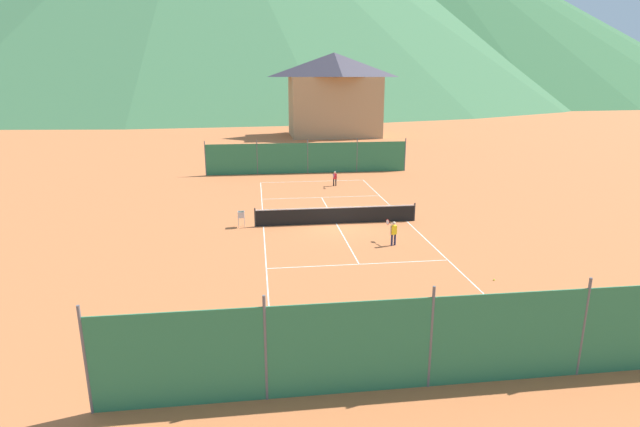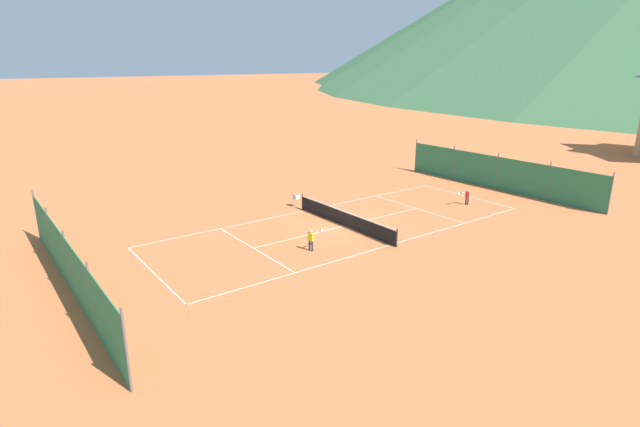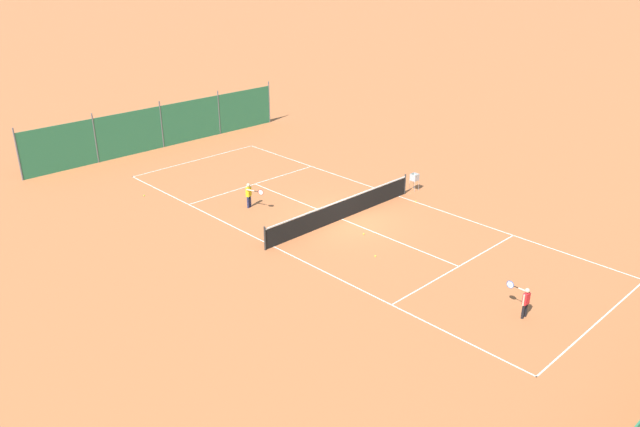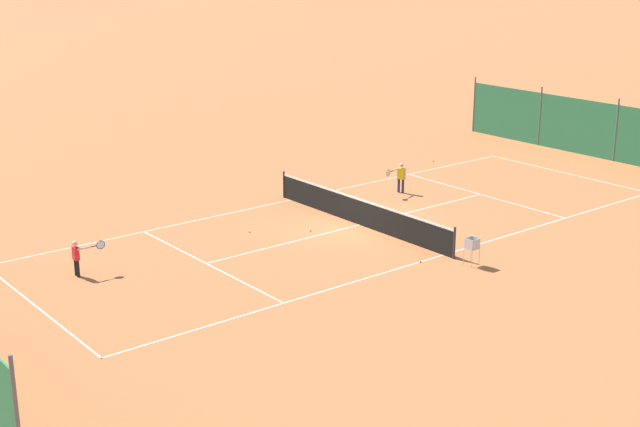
% 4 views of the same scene
% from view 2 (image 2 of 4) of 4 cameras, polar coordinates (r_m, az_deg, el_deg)
% --- Properties ---
extents(ground_plane, '(600.00, 600.00, 0.00)m').
position_cam_2_polar(ground_plane, '(30.91, 2.77, -1.43)').
color(ground_plane, '#BC6638').
extents(court_line_markings, '(8.25, 23.85, 0.01)m').
position_cam_2_polar(court_line_markings, '(30.91, 2.77, -1.42)').
color(court_line_markings, white).
rests_on(court_line_markings, ground).
extents(tennis_net, '(9.18, 0.08, 1.06)m').
position_cam_2_polar(tennis_net, '(30.76, 2.78, -0.55)').
color(tennis_net, '#2D2D2D').
rests_on(tennis_net, ground).
extents(windscreen_fence_far, '(17.28, 0.08, 2.90)m').
position_cam_2_polar(windscreen_fence_far, '(41.82, 19.54, 4.39)').
color(windscreen_fence_far, '#2D754C').
rests_on(windscreen_fence_far, ground).
extents(windscreen_fence_near, '(17.28, 0.08, 2.90)m').
position_cam_2_polar(windscreen_fence_near, '(24.38, -26.84, -5.28)').
color(windscreen_fence_near, '#2D754C').
rests_on(windscreen_fence_near, ground).
extents(player_far_baseline, '(0.40, 0.95, 1.12)m').
position_cam_2_polar(player_far_baseline, '(36.72, 16.43, 1.97)').
color(player_far_baseline, black).
rests_on(player_far_baseline, ground).
extents(player_near_baseline, '(0.39, 1.06, 1.22)m').
position_cam_2_polar(player_near_baseline, '(26.72, -0.98, -2.82)').
color(player_near_baseline, '#23284C').
rests_on(player_near_baseline, ground).
extents(tennis_ball_service_box, '(0.07, 0.07, 0.07)m').
position_cam_2_polar(tennis_ball_service_box, '(34.63, -0.16, 0.70)').
color(tennis_ball_service_box, '#CCE033').
rests_on(tennis_ball_service_box, ground).
extents(tennis_ball_by_net_right, '(0.07, 0.07, 0.07)m').
position_cam_2_polar(tennis_ball_by_net_right, '(31.67, 5.95, -0.98)').
color(tennis_ball_by_net_right, '#CCE033').
rests_on(tennis_ball_by_net_right, ground).
extents(tennis_ball_by_net_left, '(0.07, 0.07, 0.07)m').
position_cam_2_polar(tennis_ball_by_net_left, '(22.32, -6.85, -9.05)').
color(tennis_ball_by_net_left, '#CCE033').
rests_on(tennis_ball_by_net_left, ground).
extents(tennis_ball_far_corner, '(0.07, 0.07, 0.07)m').
position_cam_2_polar(tennis_ball_far_corner, '(32.01, 9.72, -0.94)').
color(tennis_ball_far_corner, '#CCE033').
rests_on(tennis_ball_far_corner, ground).
extents(ball_hopper, '(0.36, 0.36, 0.89)m').
position_cam_2_polar(ball_hopper, '(34.81, -2.72, 1.85)').
color(ball_hopper, '#B7B7BC').
rests_on(ball_hopper, ground).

